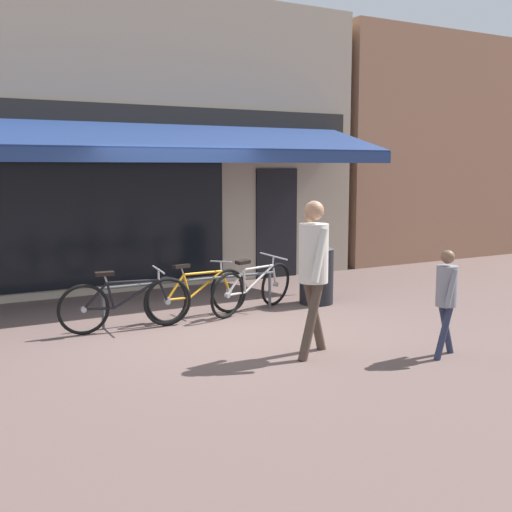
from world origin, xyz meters
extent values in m
plane|color=brown|center=(0.00, 0.00, 0.00)|extent=(160.00, 160.00, 0.00)
cube|color=tan|center=(0.09, 4.50, 2.58)|extent=(8.73, 3.00, 5.16)
cube|color=black|center=(-0.87, 2.99, 1.25)|extent=(4.80, 0.04, 2.20)
cube|color=black|center=(2.71, 2.99, 1.05)|extent=(0.90, 0.04, 2.10)
cube|color=#282623|center=(0.09, 2.98, 2.95)|extent=(8.29, 0.06, 0.44)
cube|color=navy|center=(0.09, 2.14, 2.62)|extent=(7.86, 1.74, 0.50)
cube|color=navy|center=(0.09, 1.28, 2.30)|extent=(7.86, 0.03, 0.20)
cube|color=#9E7056|center=(8.35, 5.00, 2.56)|extent=(7.38, 4.00, 5.12)
cylinder|color=#47494F|center=(-0.10, 0.65, 0.55)|extent=(2.66, 0.04, 0.04)
cylinder|color=#47494F|center=(-1.38, 0.65, 0.28)|extent=(0.04, 0.04, 0.55)
cylinder|color=#47494F|center=(1.18, 0.65, 0.28)|extent=(0.04, 0.04, 0.55)
torus|color=black|center=(-0.58, 0.40, 0.33)|extent=(0.67, 0.13, 0.67)
cylinder|color=#9E9EA3|center=(-0.58, 0.40, 0.33)|extent=(0.07, 0.07, 0.07)
torus|color=black|center=(-1.68, 0.49, 0.33)|extent=(0.67, 0.13, 0.67)
cylinder|color=#9E9EA3|center=(-1.68, 0.49, 0.33)|extent=(0.07, 0.07, 0.07)
cylinder|color=black|center=(-1.00, 0.43, 0.48)|extent=(0.62, 0.10, 0.36)
cylinder|color=black|center=(-1.04, 0.42, 0.65)|extent=(0.68, 0.09, 0.05)
cylinder|color=black|center=(-1.34, 0.45, 0.49)|extent=(0.12, 0.05, 0.35)
cylinder|color=black|center=(-1.49, 0.47, 0.32)|extent=(0.39, 0.06, 0.05)
cylinder|color=black|center=(-1.53, 0.47, 0.50)|extent=(0.33, 0.08, 0.35)
cylinder|color=black|center=(-0.64, 0.40, 0.49)|extent=(0.16, 0.04, 0.32)
cylinder|color=#9E9EA3|center=(-1.39, 0.45, 0.71)|extent=(0.05, 0.03, 0.11)
cube|color=black|center=(-1.41, 0.45, 0.78)|extent=(0.25, 0.12, 0.05)
cylinder|color=#9E9EA3|center=(-0.70, 0.39, 0.71)|extent=(0.03, 0.03, 0.14)
cylinder|color=#9E9EA3|center=(-0.70, 0.39, 0.78)|extent=(0.07, 0.52, 0.05)
torus|color=black|center=(0.52, 0.72, 0.32)|extent=(0.66, 0.21, 0.65)
cylinder|color=#9E9EA3|center=(0.52, 0.72, 0.32)|extent=(0.08, 0.08, 0.08)
torus|color=black|center=(-0.52, 0.56, 0.32)|extent=(0.66, 0.21, 0.65)
cylinder|color=#9E9EA3|center=(-0.52, 0.56, 0.32)|extent=(0.08, 0.08, 0.08)
cylinder|color=orange|center=(0.12, 0.67, 0.47)|extent=(0.58, 0.16, 0.35)
cylinder|color=orange|center=(0.08, 0.68, 0.63)|extent=(0.64, 0.13, 0.05)
cylinder|color=orange|center=(-0.20, 0.62, 0.47)|extent=(0.12, 0.06, 0.34)
cylinder|color=orange|center=(-0.34, 0.59, 0.32)|extent=(0.37, 0.09, 0.05)
cylinder|color=orange|center=(-0.38, 0.59, 0.48)|extent=(0.31, 0.11, 0.34)
cylinder|color=orange|center=(0.46, 0.73, 0.48)|extent=(0.15, 0.05, 0.31)
cylinder|color=#9E9EA3|center=(-0.25, 0.63, 0.69)|extent=(0.06, 0.03, 0.11)
cube|color=black|center=(-0.27, 0.64, 0.76)|extent=(0.25, 0.14, 0.06)
cylinder|color=#9E9EA3|center=(0.40, 0.74, 0.70)|extent=(0.03, 0.04, 0.14)
cylinder|color=#9E9EA3|center=(0.40, 0.74, 0.77)|extent=(0.11, 0.52, 0.07)
torus|color=black|center=(1.36, 0.78, 0.34)|extent=(0.68, 0.36, 0.68)
cylinder|color=#9E9EA3|center=(1.36, 0.78, 0.34)|extent=(0.09, 0.09, 0.08)
torus|color=black|center=(0.32, 0.38, 0.34)|extent=(0.68, 0.36, 0.68)
cylinder|color=#9E9EA3|center=(0.32, 0.38, 0.34)|extent=(0.09, 0.09, 0.08)
cylinder|color=#BCB7B2|center=(0.97, 0.61, 0.49)|extent=(0.60, 0.22, 0.36)
cylinder|color=#BCB7B2|center=(0.94, 0.58, 0.66)|extent=(0.65, 0.28, 0.05)
cylinder|color=#BCB7B2|center=(0.65, 0.49, 0.49)|extent=(0.11, 0.12, 0.36)
cylinder|color=#BCB7B2|center=(0.50, 0.45, 0.33)|extent=(0.38, 0.18, 0.05)
cylinder|color=#BCB7B2|center=(0.47, 0.41, 0.50)|extent=(0.33, 0.11, 0.35)
cylinder|color=#BCB7B2|center=(1.31, 0.74, 0.49)|extent=(0.15, 0.13, 0.33)
cylinder|color=#9E9EA3|center=(0.60, 0.44, 0.72)|extent=(0.06, 0.05, 0.11)
cube|color=black|center=(0.59, 0.43, 0.79)|extent=(0.26, 0.19, 0.06)
cylinder|color=#9E9EA3|center=(1.26, 0.70, 0.72)|extent=(0.04, 0.05, 0.14)
cylinder|color=#9E9EA3|center=(1.26, 0.69, 0.79)|extent=(0.21, 0.49, 0.08)
cylinder|color=#47382D|center=(0.47, -1.55, 0.42)|extent=(0.36, 0.17, 0.87)
cylinder|color=#47382D|center=(0.26, -1.77, 0.42)|extent=(0.36, 0.17, 0.87)
cylinder|color=beige|center=(0.37, -1.66, 1.17)|extent=(0.39, 0.39, 0.67)
sphere|color=#A87A5B|center=(0.37, -1.66, 1.65)|extent=(0.22, 0.22, 0.22)
cylinder|color=beige|center=(0.31, -1.87, 1.17)|extent=(0.29, 0.20, 0.59)
cylinder|color=beige|center=(0.38, -1.46, 1.33)|extent=(0.20, 0.20, 0.29)
cylinder|color=#A87A5B|center=(0.42, -1.46, 1.42)|extent=(0.11, 0.18, 0.44)
cube|color=black|center=(0.41, -1.50, 1.63)|extent=(0.03, 0.07, 0.14)
cylinder|color=#282D47|center=(1.72, -2.38, 0.29)|extent=(0.24, 0.08, 0.60)
cylinder|color=#282D47|center=(1.55, -2.51, 0.29)|extent=(0.24, 0.08, 0.60)
cylinder|color=gray|center=(1.64, -2.45, 0.81)|extent=(0.24, 0.24, 0.46)
sphere|color=brown|center=(1.64, -2.45, 1.14)|extent=(0.15, 0.15, 0.15)
cylinder|color=gray|center=(1.57, -2.58, 0.81)|extent=(0.21, 0.11, 0.41)
cylinder|color=gray|center=(1.71, -2.31, 0.81)|extent=(0.21, 0.11, 0.41)
cylinder|color=black|center=(2.00, 0.61, 0.43)|extent=(0.53, 0.53, 0.86)
cone|color=#33353A|center=(2.00, 0.61, 0.92)|extent=(0.54, 0.54, 0.11)
camera|label=1|loc=(-3.70, -7.54, 2.14)|focal=45.00mm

